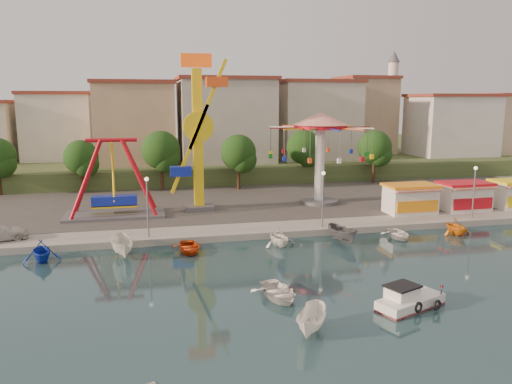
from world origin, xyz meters
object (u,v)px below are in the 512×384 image
object	(u,v)px
kamikaze_tower	(200,136)
skiff	(312,321)
pirate_ship_ride	(113,179)
wave_swinger	(320,137)
rowboat_a	(279,292)
cabin_motorboat	(409,301)

from	to	relation	value
kamikaze_tower	skiff	xyz separation A→B (m)	(2.65, -29.24, -7.88)
pirate_ship_ride	skiff	xyz separation A→B (m)	(11.66, -28.29, -3.71)
kamikaze_tower	wave_swinger	world-z (taller)	kamikaze_tower
pirate_ship_ride	rowboat_a	size ratio (longest dim) A/B	2.51
pirate_ship_ride	kamikaze_tower	distance (m)	9.97
rowboat_a	pirate_ship_ride	bearing A→B (deg)	107.48
wave_swinger	cabin_motorboat	world-z (taller)	wave_swinger
wave_swinger	skiff	distance (m)	32.68
wave_swinger	rowboat_a	xyz separation A→B (m)	(-11.55, -24.79, -7.78)
pirate_ship_ride	cabin_motorboat	xyz separation A→B (m)	(18.42, -26.44, -3.97)
pirate_ship_ride	cabin_motorboat	bearing A→B (deg)	-55.13
pirate_ship_ride	skiff	world-z (taller)	pirate_ship_ride
pirate_ship_ride	wave_swinger	size ratio (longest dim) A/B	0.86
kamikaze_tower	rowboat_a	distance (m)	25.64
pirate_ship_ride	wave_swinger	xyz separation A→B (m)	(22.70, 1.53, 3.80)
kamikaze_tower	cabin_motorboat	distance (m)	30.09
kamikaze_tower	cabin_motorboat	world-z (taller)	kamikaze_tower
kamikaze_tower	wave_swinger	distance (m)	13.71
wave_swinger	cabin_motorboat	size ratio (longest dim) A/B	2.43
skiff	rowboat_a	bearing A→B (deg)	127.51
wave_swinger	rowboat_a	world-z (taller)	wave_swinger
pirate_ship_ride	wave_swinger	distance (m)	23.07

